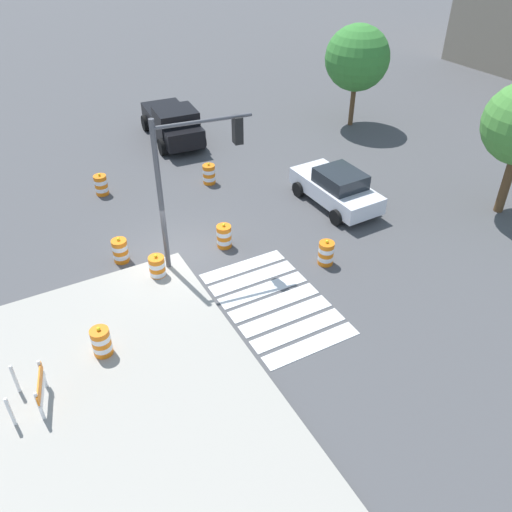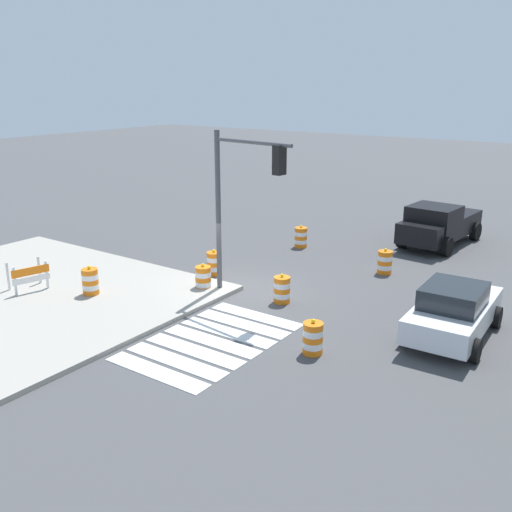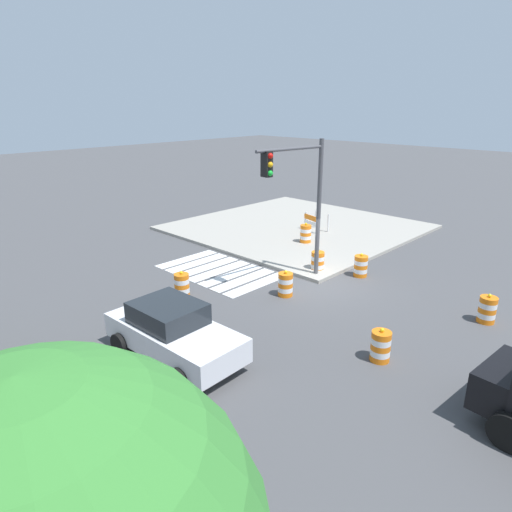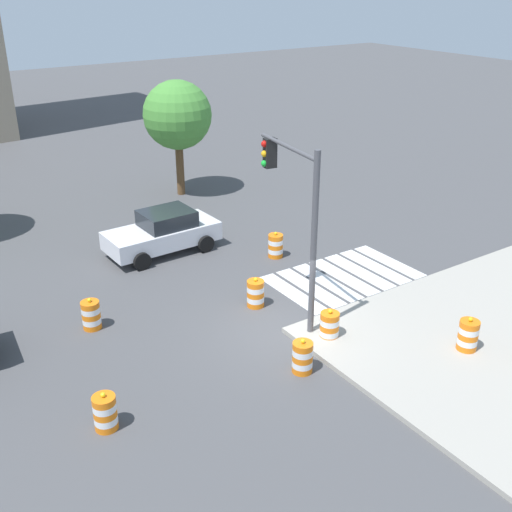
# 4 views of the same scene
# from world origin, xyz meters

# --- Properties ---
(ground_plane) EXTENTS (120.00, 120.00, 0.00)m
(ground_plane) POSITION_xyz_m (0.00, 0.00, 0.00)
(ground_plane) COLOR #474749
(sidewalk_corner) EXTENTS (12.00, 12.00, 0.15)m
(sidewalk_corner) POSITION_xyz_m (6.00, -6.00, 0.07)
(sidewalk_corner) COLOR #9E998E
(sidewalk_corner) RESTS_ON ground
(crosswalk_stripes) EXTENTS (5.10, 3.20, 0.02)m
(crosswalk_stripes) POSITION_xyz_m (4.00, 1.80, 0.01)
(crosswalk_stripes) COLOR silver
(crosswalk_stripes) RESTS_ON ground
(sports_car) EXTENTS (4.36, 2.25, 1.63)m
(sports_car) POSITION_xyz_m (-0.30, 7.34, 0.81)
(sports_car) COLOR silver
(sports_car) RESTS_ON ground
(traffic_barrel_near_corner) EXTENTS (0.56, 0.56, 1.02)m
(traffic_barrel_near_corner) POSITION_xyz_m (0.24, 1.79, 0.45)
(traffic_barrel_near_corner) COLOR orange
(traffic_barrel_near_corner) RESTS_ON ground
(traffic_barrel_crosswalk_end) EXTENTS (0.56, 0.56, 1.02)m
(traffic_barrel_crosswalk_end) POSITION_xyz_m (-5.99, -1.18, 0.45)
(traffic_barrel_crosswalk_end) COLOR orange
(traffic_barrel_crosswalk_end) RESTS_ON ground
(traffic_barrel_median_near) EXTENTS (0.56, 0.56, 1.02)m
(traffic_barrel_median_near) POSITION_xyz_m (0.90, -1.11, 0.45)
(traffic_barrel_median_near) COLOR orange
(traffic_barrel_median_near) RESTS_ON ground
(traffic_barrel_median_far) EXTENTS (0.56, 0.56, 1.02)m
(traffic_barrel_median_far) POSITION_xyz_m (-4.65, 3.41, 0.45)
(traffic_barrel_median_far) COLOR orange
(traffic_barrel_median_far) RESTS_ON ground
(traffic_barrel_far_curb) EXTENTS (0.56, 0.56, 1.02)m
(traffic_barrel_far_curb) POSITION_xyz_m (2.99, 4.55, 0.45)
(traffic_barrel_far_curb) COLOR orange
(traffic_barrel_far_curb) RESTS_ON ground
(traffic_barrel_lane_center) EXTENTS (0.56, 0.56, 1.02)m
(traffic_barrel_lane_center) POSITION_xyz_m (-0.72, -1.93, 0.45)
(traffic_barrel_lane_center) COLOR orange
(traffic_barrel_lane_center) RESTS_ON ground
(traffic_barrel_on_sidewalk) EXTENTS (0.56, 0.56, 1.02)m
(traffic_barrel_on_sidewalk) POSITION_xyz_m (3.67, -3.81, 0.60)
(traffic_barrel_on_sidewalk) COLOR orange
(traffic_barrel_on_sidewalk) RESTS_ON sidewalk_corner
(construction_barricade) EXTENTS (1.39, 1.06, 1.00)m
(construction_barricade) POSITION_xyz_m (4.66, -5.82, 0.72)
(construction_barricade) COLOR silver
(construction_barricade) RESTS_ON sidewalk_corner
(traffic_light_pole) EXTENTS (0.66, 3.27, 5.50)m
(traffic_light_pole) POSITION_xyz_m (0.74, 0.53, 3.91)
(traffic_light_pole) COLOR #4C4C51
(traffic_light_pole) RESTS_ON sidewalk_corner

